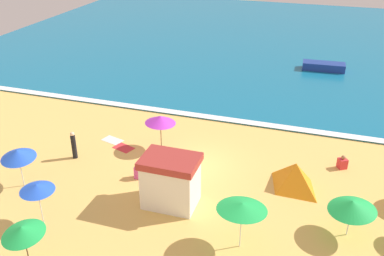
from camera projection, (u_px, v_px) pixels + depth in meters
ground_plane at (195, 165)px, 24.87m from camera, size 60.00×60.00×0.00m
ocean_water at (271, 40)px, 48.57m from camera, size 60.00×44.00×0.10m
wave_breaker_foam at (222, 119)px, 30.16m from camera, size 57.00×0.70×0.01m
lifeguard_cabana at (171, 181)px, 21.06m from camera, size 2.76×2.01×2.64m
beach_umbrella_0 at (37, 188)px, 19.39m from camera, size 2.23×2.23×2.19m
beach_umbrella_3 at (160, 120)px, 25.76m from camera, size 2.49×2.49×2.24m
beach_umbrella_4 at (23, 231)px, 16.59m from camera, size 2.25×2.27×2.43m
beach_umbrella_5 at (18, 154)px, 22.15m from camera, size 2.33×2.35×2.30m
beach_umbrella_6 at (242, 206)px, 17.93m from camera, size 2.16×2.18×2.41m
beach_umbrella_7 at (352, 206)px, 18.85m from camera, size 2.66×2.64×1.96m
beach_tent at (295, 175)px, 22.57m from camera, size 3.00×2.92×1.48m
beachgoer_0 at (138, 172)px, 23.53m from camera, size 0.37×0.37×0.91m
beachgoer_3 at (74, 145)px, 25.25m from camera, size 0.38×0.38×1.71m
beachgoer_5 at (342, 163)px, 24.47m from camera, size 0.62×0.62×0.82m
beach_towel_1 at (124, 148)px, 26.67m from camera, size 1.44×1.17×0.01m
beach_towel_2 at (113, 140)px, 27.55m from camera, size 1.48×1.11×0.01m
small_boat_0 at (324, 66)px, 39.15m from camera, size 3.79×1.55×0.69m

